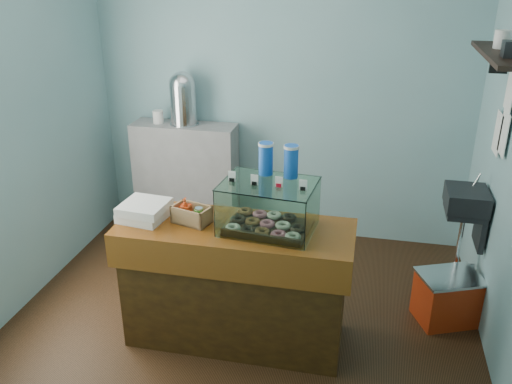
% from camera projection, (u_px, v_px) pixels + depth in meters
% --- Properties ---
extents(ground, '(3.50, 3.50, 0.00)m').
position_uv_depth(ground, '(245.00, 315.00, 4.21)').
color(ground, black).
rests_on(ground, ground).
extents(room_shell, '(3.54, 3.04, 2.82)m').
position_uv_depth(room_shell, '(246.00, 99.00, 3.53)').
color(room_shell, '#74A3AA').
rests_on(room_shell, ground).
extents(counter, '(1.60, 0.60, 0.90)m').
position_uv_depth(counter, '(236.00, 283.00, 3.80)').
color(counter, '#472B0D').
rests_on(counter, ground).
extents(back_shelf, '(1.00, 0.32, 1.10)m').
position_uv_depth(back_shelf, '(186.00, 178.00, 5.35)').
color(back_shelf, gray).
rests_on(back_shelf, ground).
extents(display_case, '(0.64, 0.50, 0.55)m').
position_uv_depth(display_case, '(270.00, 203.00, 3.55)').
color(display_case, black).
rests_on(display_case, counter).
extents(condiment_crate, '(0.28, 0.22, 0.17)m').
position_uv_depth(condiment_crate, '(191.00, 214.00, 3.66)').
color(condiment_crate, '#AA7E55').
rests_on(condiment_crate, counter).
extents(pastry_boxes, '(0.34, 0.34, 0.12)m').
position_uv_depth(pastry_boxes, '(144.00, 211.00, 3.71)').
color(pastry_boxes, white).
rests_on(pastry_boxes, counter).
extents(coffee_urn, '(0.27, 0.27, 0.50)m').
position_uv_depth(coffee_urn, '(183.00, 97.00, 5.02)').
color(coffee_urn, silver).
rests_on(coffee_urn, back_shelf).
extents(red_cooler, '(0.54, 0.49, 0.39)m').
position_uv_depth(red_cooler, '(447.00, 298.00, 4.08)').
color(red_cooler, '#B52D0E').
rests_on(red_cooler, ground).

